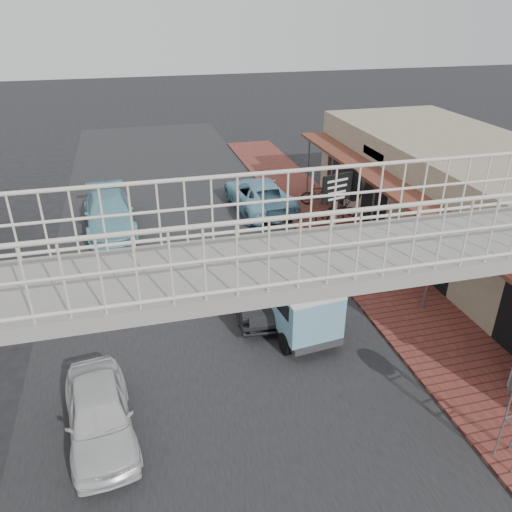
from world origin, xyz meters
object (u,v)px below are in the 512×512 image
angkot_far (109,213)px  arrow_sign (356,185)px  dark_sedan (256,278)px  motorcycle_near (336,212)px  white_hatchback (99,414)px  angkot_van (293,293)px  angkot_curb (259,195)px  motorcycle_far (318,195)px

angkot_far → arrow_sign: size_ratio=1.44×
dark_sedan → motorcycle_near: 7.14m
dark_sedan → angkot_far: (-4.68, 7.23, -0.08)m
white_hatchback → arrow_sign: 11.81m
angkot_van → motorcycle_near: size_ratio=1.94×
angkot_far → angkot_curb: bearing=0.9°
white_hatchback → motorcycle_near: bearing=38.6°
white_hatchback → angkot_far: bearing=82.5°
dark_sedan → angkot_far: dark_sedan is taller
arrow_sign → dark_sedan: bearing=-167.7°
white_hatchback → arrow_sign: arrow_sign is taller
arrow_sign → angkot_far: bearing=136.4°
arrow_sign → angkot_curb: bearing=97.0°
motorcycle_near → arrow_sign: bearing=166.2°
motorcycle_near → angkot_far: bearing=75.1°
white_hatchback → motorcycle_far: (9.86, 12.20, -0.01)m
angkot_far → arrow_sign: bearing=-32.9°
white_hatchback → arrow_sign: size_ratio=1.04×
angkot_far → angkot_van: angkot_van is taller
white_hatchback → motorcycle_far: size_ratio=2.17×
motorcycle_far → arrow_sign: size_ratio=0.48×
white_hatchback → arrow_sign: (9.25, 6.99, 2.26)m
arrow_sign → white_hatchback: bearing=-157.5°
dark_sedan → motorcycle_near: bearing=49.0°
white_hatchback → angkot_curb: 14.41m
dark_sedan → angkot_van: size_ratio=1.28×
motorcycle_far → motorcycle_near: bearing=-167.9°
motorcycle_near → motorcycle_far: (0.04, 2.30, -0.02)m
dark_sedan → angkot_far: size_ratio=0.98×
angkot_van → arrow_sign: size_ratio=1.11×
angkot_curb → angkot_van: 9.68m
angkot_curb → angkot_far: bearing=0.7°
white_hatchback → dark_sedan: size_ratio=0.74×
angkot_curb → angkot_van: size_ratio=1.36×
angkot_curb → motorcycle_far: 2.86m
white_hatchback → angkot_far: size_ratio=0.72×
motorcycle_near → motorcycle_far: size_ratio=1.19×
angkot_van → motorcycle_near: 8.11m
motorcycle_far → white_hatchback: bearing=154.1°
white_hatchback → arrow_sign: bearing=30.5°
angkot_far → angkot_van: bearing=-63.0°
angkot_far → arrow_sign: (9.06, -5.01, 2.15)m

